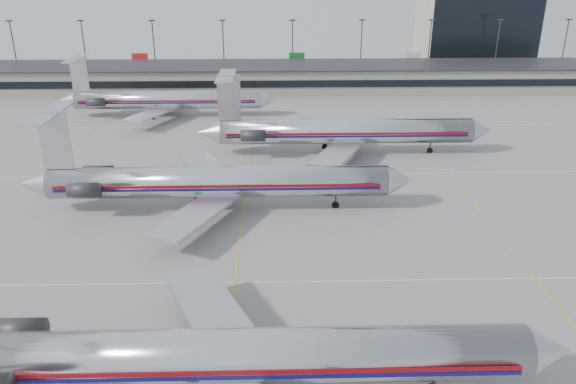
{
  "coord_description": "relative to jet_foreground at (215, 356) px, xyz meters",
  "views": [
    {
      "loc": [
        3.97,
        -37.79,
        29.45
      ],
      "look_at": [
        5.52,
        22.33,
        4.5
      ],
      "focal_mm": 35.0,
      "sensor_mm": 36.0,
      "label": 1
    }
  ],
  "objects": [
    {
      "name": "ground",
      "position": [
        0.37,
        5.72,
        -3.74
      ],
      "size": [
        260.0,
        260.0,
        0.0
      ],
      "primitive_type": "plane",
      "color": "gray",
      "rests_on": "ground"
    },
    {
      "name": "apron_markings",
      "position": [
        0.37,
        15.72,
        -3.73
      ],
      "size": [
        160.0,
        0.15,
        0.02
      ],
      "primitive_type": "cube",
      "color": "silver",
      "rests_on": "ground"
    },
    {
      "name": "terminal",
      "position": [
        0.37,
        103.69,
        -0.58
      ],
      "size": [
        162.0,
        17.0,
        6.25
      ],
      "color": "gray",
      "rests_on": "ground"
    },
    {
      "name": "light_mast_row",
      "position": [
        0.37,
        117.72,
        4.84
      ],
      "size": [
        163.6,
        0.4,
        15.28
      ],
      "color": "#38383D",
      "rests_on": "ground"
    },
    {
      "name": "distant_building",
      "position": [
        62.37,
        133.72,
        8.76
      ],
      "size": [
        30.0,
        20.0,
        25.0
      ],
      "primitive_type": "cube",
      "color": "tan",
      "rests_on": "ground"
    },
    {
      "name": "jet_foreground",
      "position": [
        0.0,
        0.0,
        0.0
      ],
      "size": [
        49.25,
        29.0,
        12.89
      ],
      "color": "silver",
      "rests_on": "ground"
    },
    {
      "name": "jet_second_row",
      "position": [
        -3.66,
        33.51,
        0.0
      ],
      "size": [
        49.31,
        29.03,
        12.91
      ],
      "color": "silver",
      "rests_on": "ground"
    },
    {
      "name": "jet_third_row",
      "position": [
        15.01,
        55.23,
        0.07
      ],
      "size": [
        47.97,
        29.51,
        13.12
      ],
      "color": "silver",
      "rests_on": "ground"
    },
    {
      "name": "jet_back_row",
      "position": [
        -17.82,
        79.73,
        -0.28
      ],
      "size": [
        43.56,
        26.79,
        11.91
      ],
      "color": "silver",
      "rests_on": "ground"
    }
  ]
}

